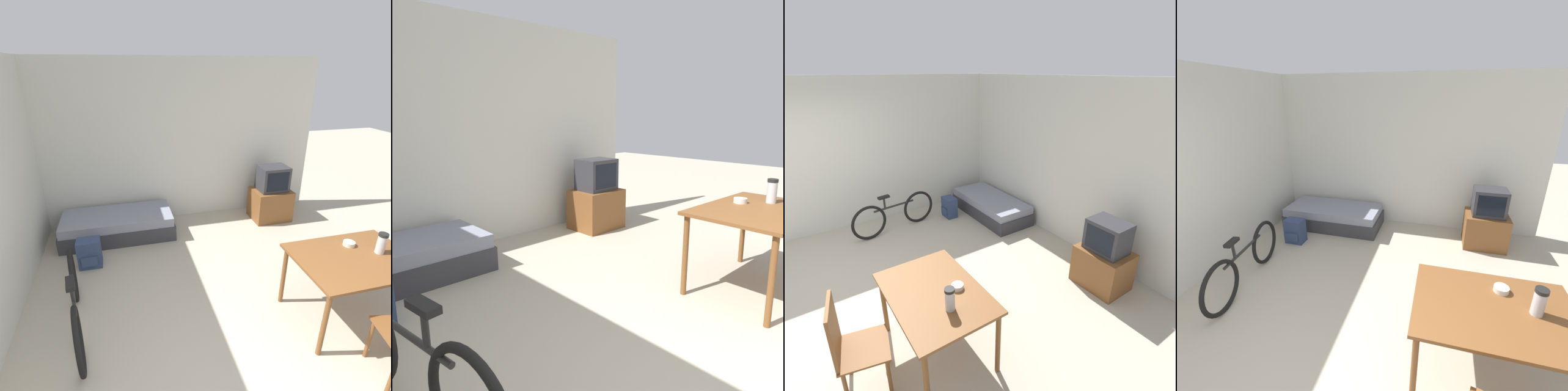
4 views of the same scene
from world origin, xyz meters
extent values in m
plane|color=#B2A893|center=(0.00, 0.00, 0.00)|extent=(20.00, 20.00, 0.00)
cube|color=silver|center=(0.00, 3.74, 1.35)|extent=(5.20, 0.06, 2.70)
cube|color=silver|center=(-2.13, 1.85, 1.35)|extent=(0.06, 4.71, 2.70)
cube|color=#333338|center=(-0.99, 3.23, 0.12)|extent=(1.75, 0.79, 0.25)
cube|color=gray|center=(-0.99, 3.23, 0.32)|extent=(1.70, 0.77, 0.14)
cube|color=brown|center=(1.67, 3.20, 0.28)|extent=(0.65, 0.53, 0.55)
cube|color=#2D2D33|center=(1.67, 3.20, 0.76)|extent=(0.49, 0.38, 0.43)
cube|color=black|center=(1.67, 3.02, 0.76)|extent=(0.40, 0.01, 0.33)
cube|color=brown|center=(1.37, 0.85, 0.75)|extent=(1.23, 0.86, 0.03)
cylinder|color=brown|center=(0.82, 0.48, 0.37)|extent=(0.05, 0.05, 0.73)
cylinder|color=brown|center=(1.93, 0.48, 0.37)|extent=(0.05, 0.05, 0.73)
cylinder|color=brown|center=(0.82, 1.22, 0.37)|extent=(0.05, 0.05, 0.73)
cylinder|color=brown|center=(1.93, 1.22, 0.37)|extent=(0.05, 0.05, 0.73)
cube|color=brown|center=(1.37, 0.13, 0.46)|extent=(0.52, 0.52, 0.02)
cube|color=brown|center=(1.32, -0.07, 0.74)|extent=(0.40, 0.12, 0.55)
cylinder|color=brown|center=(1.58, 0.27, 0.22)|extent=(0.04, 0.04, 0.45)
cylinder|color=brown|center=(1.23, 0.34, 0.22)|extent=(0.04, 0.04, 0.45)
cylinder|color=brown|center=(1.50, -0.08, 0.22)|extent=(0.04, 0.04, 0.45)
cylinder|color=brown|center=(1.15, 0.00, 0.22)|extent=(0.04, 0.04, 0.45)
torus|color=black|center=(-1.52, 1.89, 0.31)|extent=(0.14, 0.63, 0.63)
torus|color=black|center=(-1.37, 0.91, 0.31)|extent=(0.14, 0.63, 0.63)
cylinder|color=black|center=(-1.44, 1.40, 0.48)|extent=(0.15, 0.77, 0.04)
cylinder|color=black|center=(-1.42, 1.22, 0.58)|extent=(0.04, 0.04, 0.20)
cube|color=black|center=(-1.42, 1.22, 0.70)|extent=(0.11, 0.21, 0.04)
cylinder|color=#B7B7BC|center=(1.67, 0.86, 0.88)|extent=(0.09, 0.09, 0.23)
cylinder|color=black|center=(1.67, 0.86, 0.98)|extent=(0.09, 0.09, 0.03)
cylinder|color=beige|center=(1.46, 1.06, 0.79)|extent=(0.12, 0.12, 0.05)
cube|color=navy|center=(-1.38, 2.49, 0.20)|extent=(0.31, 0.21, 0.41)
cube|color=navy|center=(-1.38, 2.37, 0.14)|extent=(0.21, 0.03, 0.14)
camera|label=1|loc=(-0.85, -1.27, 2.57)|focal=28.00mm
camera|label=2|loc=(-1.97, -0.50, 1.59)|focal=35.00mm
camera|label=3|loc=(3.61, -0.12, 2.77)|focal=28.00mm
camera|label=4|loc=(0.87, -0.94, 2.29)|focal=24.00mm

